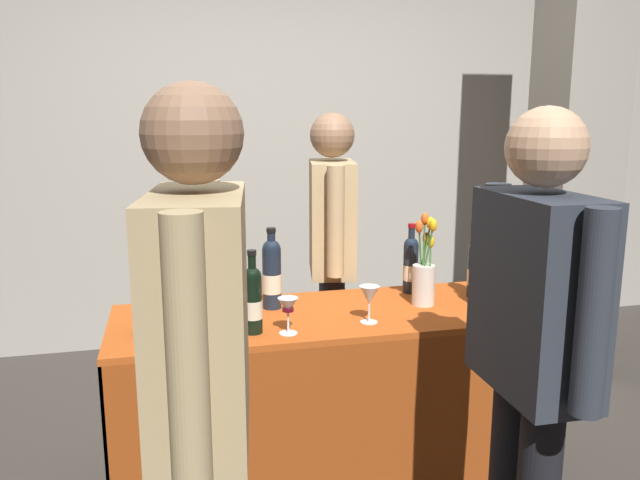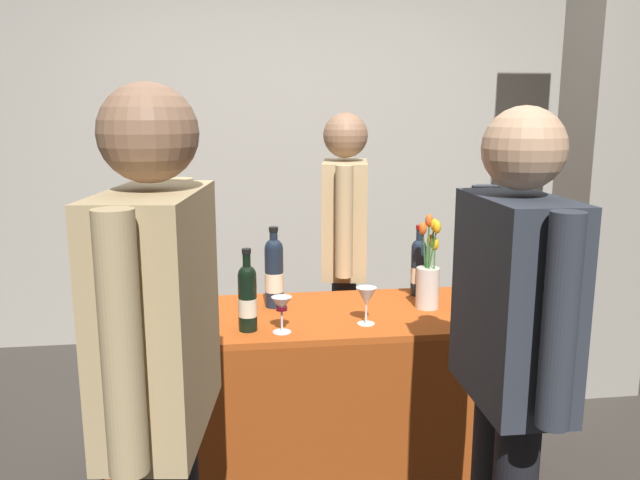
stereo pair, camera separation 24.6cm
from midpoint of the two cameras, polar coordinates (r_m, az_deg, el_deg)
The scene contains 15 objects.
back_partition at distance 4.33m, azimuth -7.77°, elevation 10.84°, with size 6.42×0.12×3.04m, color #9E998E.
concrete_pillar at distance 3.84m, azimuth 20.54°, elevation 8.74°, with size 0.39×0.39×2.85m, color gray.
tasting_table at distance 2.63m, azimuth -2.74°, elevation -11.85°, with size 1.65×0.61×0.77m.
featured_wine_bottle at distance 2.58m, azimuth 12.65°, elevation -3.25°, with size 0.07×0.07×0.35m.
display_bottle_0 at distance 2.31m, azimuth -9.19°, elevation -5.31°, with size 0.07×0.07×0.31m.
display_bottle_1 at distance 2.40m, azimuth -18.66°, elevation -5.20°, with size 0.07×0.07×0.31m.
display_bottle_2 at distance 2.80m, azimuth 5.76°, elevation -2.18°, with size 0.07×0.07×0.31m.
display_bottle_3 at distance 2.78m, azimuth 11.56°, elevation -2.50°, with size 0.08×0.08×0.30m.
display_bottle_4 at distance 2.58m, azimuth -7.14°, elevation -3.01°, with size 0.08×0.08×0.34m.
wine_glass_near_vendor at distance 2.29m, azimuth -6.02°, elevation -6.10°, with size 0.08×0.08×0.14m.
wine_glass_mid at distance 2.40m, azimuth 1.56°, elevation -5.16°, with size 0.08×0.08×0.14m.
flower_vase at distance 2.63m, azimuth 6.80°, elevation -3.18°, with size 0.09×0.09×0.39m.
vendor_presenter at distance 3.10m, azimuth -1.19°, elevation -0.33°, with size 0.28×0.56×1.56m.
taster_foreground_right at distance 1.84m, azimuth 15.17°, elevation -8.55°, with size 0.22×0.58×1.58m.
taster_foreground_left at distance 1.54m, azimuth -15.31°, elevation -11.11°, with size 0.27×0.62×1.63m.
Camera 1 is at (-0.56, -2.35, 1.56)m, focal length 35.26 mm.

